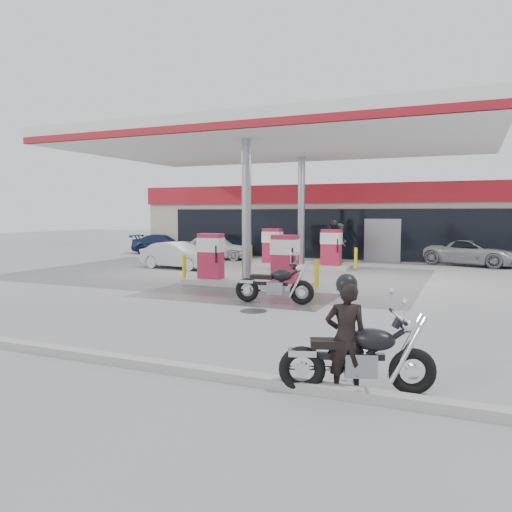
{
  "coord_description": "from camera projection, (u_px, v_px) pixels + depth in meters",
  "views": [
    {
      "loc": [
        7.04,
        -13.56,
        2.53
      ],
      "look_at": [
        1.06,
        0.34,
        1.2
      ],
      "focal_mm": 35.0,
      "sensor_mm": 36.0,
      "label": 1
    }
  ],
  "objects": [
    {
      "name": "ground",
      "position": [
        220.0,
        294.0,
        15.4
      ],
      "size": [
        90.0,
        90.0,
        0.0
      ],
      "primitive_type": "plane",
      "color": "gray",
      "rests_on": "ground"
    },
    {
      "name": "wet_patch",
      "position": [
        235.0,
        295.0,
        15.2
      ],
      "size": [
        6.0,
        3.0,
        0.0
      ],
      "primitive_type": "cube",
      "color": "#4C4C4F",
      "rests_on": "ground"
    },
    {
      "name": "drain_cover",
      "position": [
        253.0,
        311.0,
        12.78
      ],
      "size": [
        0.7,
        0.7,
        0.01
      ],
      "primitive_type": "cylinder",
      "color": "#38383A",
      "rests_on": "ground"
    },
    {
      "name": "kerb",
      "position": [
        41.0,
        349.0,
        8.99
      ],
      "size": [
        28.0,
        0.25,
        0.15
      ],
      "primitive_type": "cube",
      "color": "gray",
      "rests_on": "ground"
    },
    {
      "name": "store_building",
      "position": [
        343.0,
        221.0,
        29.81
      ],
      "size": [
        22.0,
        8.22,
        4.0
      ],
      "color": "#ACA490",
      "rests_on": "ground"
    },
    {
      "name": "canopy",
      "position": [
        278.0,
        142.0,
        19.51
      ],
      "size": [
        16.0,
        10.02,
        5.51
      ],
      "color": "silver",
      "rests_on": "ground"
    },
    {
      "name": "pump_island_near",
      "position": [
        247.0,
        265.0,
        17.17
      ],
      "size": [
        5.14,
        1.3,
        1.78
      ],
      "color": "#9E9E99",
      "rests_on": "ground"
    },
    {
      "name": "pump_island_far",
      "position": [
        301.0,
        252.0,
        22.66
      ],
      "size": [
        5.14,
        1.3,
        1.78
      ],
      "color": "#9E9E99",
      "rests_on": "ground"
    },
    {
      "name": "main_motorcycle",
      "position": [
        360.0,
        359.0,
        6.94
      ],
      "size": [
        2.11,
        1.02,
        1.12
      ],
      "rotation": [
        0.0,
        0.0,
        0.34
      ],
      "color": "black",
      "rests_on": "ground"
    },
    {
      "name": "biker_main",
      "position": [
        346.0,
        337.0,
        6.92
      ],
      "size": [
        0.68,
        0.58,
        1.59
      ],
      "primitive_type": "imported",
      "rotation": [
        0.0,
        0.0,
        3.56
      ],
      "color": "black",
      "rests_on": "ground"
    },
    {
      "name": "parked_motorcycle",
      "position": [
        275.0,
        285.0,
        13.84
      ],
      "size": [
        2.25,
        0.86,
        1.16
      ],
      "rotation": [
        0.0,
        0.0,
        0.13
      ],
      "color": "black",
      "rests_on": "ground"
    },
    {
      "name": "sedan_white",
      "position": [
        215.0,
        247.0,
        26.86
      ],
      "size": [
        4.04,
        2.11,
        1.31
      ],
      "primitive_type": "imported",
      "rotation": [
        0.0,
        0.0,
        1.72
      ],
      "color": "silver",
      "rests_on": "ground"
    },
    {
      "name": "attendant",
      "position": [
        340.0,
        243.0,
        24.75
      ],
      "size": [
        0.97,
        1.12,
        1.98
      ],
      "primitive_type": "imported",
      "rotation": [
        0.0,
        0.0,
        1.32
      ],
      "color": "#504F54",
      "rests_on": "ground"
    },
    {
      "name": "hatchback_silver",
      "position": [
        178.0,
        255.0,
        22.44
      ],
      "size": [
        3.74,
        1.68,
        1.19
      ],
      "primitive_type": "imported",
      "rotation": [
        0.0,
        0.0,
        1.45
      ],
      "color": "#AEB2B6",
      "rests_on": "ground"
    },
    {
      "name": "parked_car_left",
      "position": [
        165.0,
        244.0,
        30.27
      ],
      "size": [
        4.25,
        2.17,
        1.18
      ],
      "primitive_type": "imported",
      "rotation": [
        0.0,
        0.0,
        1.7
      ],
      "color": "#141E44",
      "rests_on": "ground"
    },
    {
      "name": "parked_car_right",
      "position": [
        472.0,
        252.0,
        23.77
      ],
      "size": [
        4.89,
        3.33,
        1.24
      ],
      "primitive_type": "imported",
      "rotation": [
        0.0,
        0.0,
        1.26
      ],
      "color": "#ABADB4",
      "rests_on": "ground"
    },
    {
      "name": "biker_walking",
      "position": [
        333.0,
        244.0,
        24.28
      ],
      "size": [
        1.28,
        0.99,
        2.02
      ],
      "primitive_type": "imported",
      "rotation": [
        0.0,
        0.0,
        0.48
      ],
      "color": "black",
      "rests_on": "ground"
    }
  ]
}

